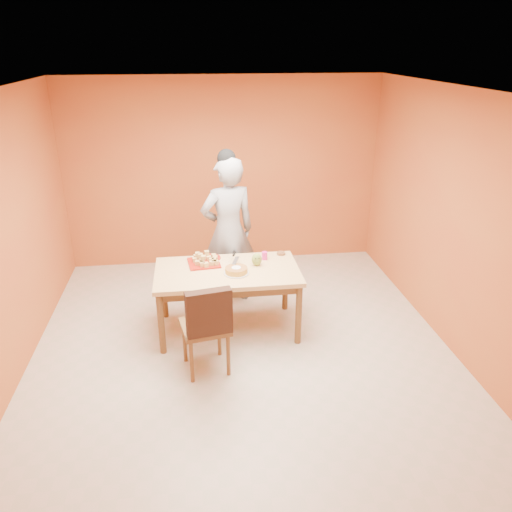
{
  "coord_description": "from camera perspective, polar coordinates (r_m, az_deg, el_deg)",
  "views": [
    {
      "loc": [
        -0.46,
        -4.57,
        3.09
      ],
      "look_at": [
        0.18,
        0.3,
        0.98
      ],
      "focal_mm": 35.0,
      "sensor_mm": 36.0,
      "label": 1
    }
  ],
  "objects": [
    {
      "name": "dining_chair",
      "position": [
        5.0,
        -5.85,
        -7.89
      ],
      "size": [
        0.54,
        0.61,
        1.0
      ],
      "rotation": [
        0.0,
        0.0,
        0.18
      ],
      "color": "brown",
      "rests_on": "floor"
    },
    {
      "name": "cake_server",
      "position": [
        5.6,
        -2.34,
        -0.53
      ],
      "size": [
        0.11,
        0.23,
        0.01
      ],
      "primitive_type": "cube",
      "rotation": [
        0.0,
        0.0,
        -0.3
      ],
      "color": "silver",
      "rests_on": "sponge_cake"
    },
    {
      "name": "ceiling",
      "position": [
        4.61,
        -1.88,
        18.38
      ],
      "size": [
        5.0,
        5.0,
        0.0
      ],
      "primitive_type": "plane",
      "rotation": [
        3.14,
        0.0,
        0.0
      ],
      "color": "white",
      "rests_on": "wall_back"
    },
    {
      "name": "person",
      "position": [
        6.17,
        -3.2,
        2.82
      ],
      "size": [
        0.77,
        0.61,
        1.88
      ],
      "primitive_type": "imported",
      "rotation": [
        0.0,
        0.0,
        3.39
      ],
      "color": "gray",
      "rests_on": "floor"
    },
    {
      "name": "red_dinner_plate",
      "position": [
        5.86,
        -5.2,
        -0.21
      ],
      "size": [
        0.3,
        0.3,
        0.01
      ],
      "primitive_type": "cylinder",
      "rotation": [
        0.0,
        0.0,
        0.33
      ],
      "color": "#9B180E",
      "rests_on": "dining_table"
    },
    {
      "name": "sponge_cake",
      "position": [
        5.45,
        -2.26,
        -1.62
      ],
      "size": [
        0.31,
        0.31,
        0.06
      ],
      "primitive_type": "cylinder",
      "rotation": [
        0.0,
        0.0,
        0.31
      ],
      "color": "gold",
      "rests_on": "white_cake_plate"
    },
    {
      "name": "egg_ornament",
      "position": [
        5.63,
        0.08,
        -0.4
      ],
      "size": [
        0.14,
        0.12,
        0.15
      ],
      "primitive_type": "ellipsoid",
      "rotation": [
        0.0,
        0.0,
        0.26
      ],
      "color": "olive",
      "rests_on": "dining_table"
    },
    {
      "name": "checker_tin",
      "position": [
        5.94,
        2.87,
        0.3
      ],
      "size": [
        0.11,
        0.11,
        0.03
      ],
      "primitive_type": "cylinder",
      "rotation": [
        0.0,
        0.0,
        -0.16
      ],
      "color": "#3C2310",
      "rests_on": "dining_table"
    },
    {
      "name": "wall_right",
      "position": [
        5.59,
        21.95,
        3.39
      ],
      "size": [
        0.0,
        5.0,
        5.0
      ],
      "primitive_type": "plane",
      "rotation": [
        1.57,
        0.0,
        -1.57
      ],
      "color": "#B56129",
      "rests_on": "floor"
    },
    {
      "name": "pastry_platter",
      "position": [
        5.73,
        -5.97,
        -0.79
      ],
      "size": [
        0.38,
        0.38,
        0.02
      ],
      "primitive_type": "cube",
      "rotation": [
        0.0,
        0.0,
        0.11
      ],
      "color": "#9B180E",
      "rests_on": "dining_table"
    },
    {
      "name": "dining_table",
      "position": [
        5.6,
        -3.28,
        -2.47
      ],
      "size": [
        1.6,
        0.9,
        0.76
      ],
      "color": "#F1CA7E",
      "rests_on": "floor"
    },
    {
      "name": "wall_back",
      "position": [
        7.3,
        -3.74,
        9.42
      ],
      "size": [
        4.5,
        0.0,
        4.5
      ],
      "primitive_type": "plane",
      "rotation": [
        1.57,
        0.0,
        0.0
      ],
      "color": "#B56129",
      "rests_on": "floor"
    },
    {
      "name": "magenta_glass",
      "position": [
        5.8,
        0.99,
        0.04
      ],
      "size": [
        0.07,
        0.07,
        0.09
      ],
      "primitive_type": "cylinder",
      "rotation": [
        0.0,
        0.0,
        0.09
      ],
      "color": "#CA1E80",
      "rests_on": "dining_table"
    },
    {
      "name": "wall_left",
      "position": [
        5.21,
        -27.1,
        1.09
      ],
      "size": [
        0.0,
        5.0,
        5.0
      ],
      "primitive_type": "plane",
      "rotation": [
        1.57,
        0.0,
        1.57
      ],
      "color": "#B56129",
      "rests_on": "floor"
    },
    {
      "name": "floor",
      "position": [
        5.54,
        -1.51,
        -10.66
      ],
      "size": [
        5.0,
        5.0,
        0.0
      ],
      "primitive_type": "plane",
      "color": "beige",
      "rests_on": "ground"
    },
    {
      "name": "white_cake_plate",
      "position": [
        5.46,
        -2.26,
        -1.95
      ],
      "size": [
        0.36,
        0.36,
        0.01
      ],
      "primitive_type": "cylinder",
      "rotation": [
        0.0,
        0.0,
        0.37
      ],
      "color": "silver",
      "rests_on": "dining_table"
    },
    {
      "name": "pastry_pile",
      "position": [
        5.7,
        -6.0,
        -0.22
      ],
      "size": [
        0.31,
        0.31,
        0.1
      ],
      "primitive_type": null,
      "color": "tan",
      "rests_on": "pastry_platter"
    }
  ]
}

